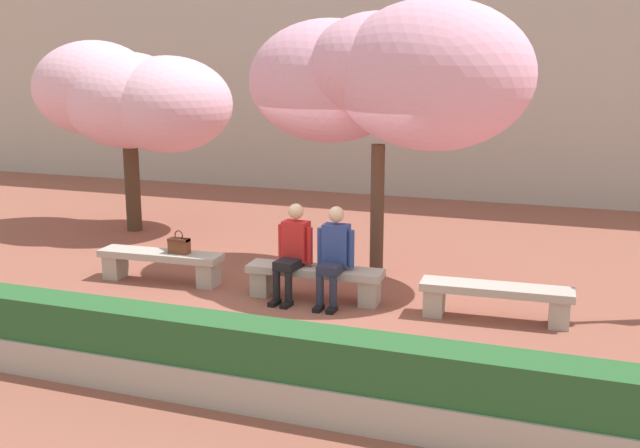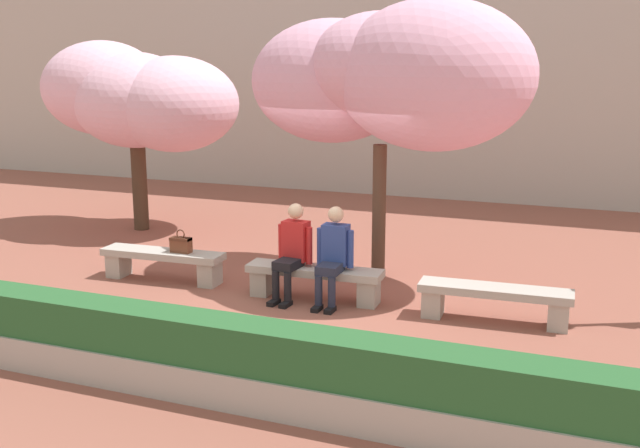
{
  "view_description": "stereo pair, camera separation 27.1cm",
  "coord_description": "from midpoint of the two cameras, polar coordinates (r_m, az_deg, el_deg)",
  "views": [
    {
      "loc": [
        3.38,
        -9.02,
        3.17
      ],
      "look_at": [
        -0.0,
        0.2,
        1.0
      ],
      "focal_mm": 42.0,
      "sensor_mm": 36.0,
      "label": 1
    },
    {
      "loc": [
        3.63,
        -8.92,
        3.17
      ],
      "look_at": [
        -0.0,
        0.2,
        1.0
      ],
      "focal_mm": 42.0,
      "sensor_mm": 36.0,
      "label": 2
    }
  ],
  "objects": [
    {
      "name": "person_seated_right",
      "position": [
        9.79,
        0.28,
        -2.15
      ],
      "size": [
        0.51,
        0.69,
        1.29
      ],
      "color": "black",
      "rests_on": "ground"
    },
    {
      "name": "person_seated_left",
      "position": [
        10.0,
        -2.86,
        -1.86
      ],
      "size": [
        0.51,
        0.7,
        1.29
      ],
      "color": "black",
      "rests_on": "ground"
    },
    {
      "name": "building_facade",
      "position": [
        19.25,
        9.96,
        14.89
      ],
      "size": [
        28.0,
        4.0,
        8.1
      ],
      "primitive_type": "cube",
      "color": "#B7B2A8",
      "rests_on": "ground"
    },
    {
      "name": "cherry_tree_main",
      "position": [
        10.68,
        4.25,
        11.21
      ],
      "size": [
        4.2,
        2.74,
        3.97
      ],
      "color": "#513828",
      "rests_on": "ground"
    },
    {
      "name": "planter_hedge_foreground",
      "position": [
        7.36,
        -10.18,
        -9.96
      ],
      "size": [
        9.6,
        0.5,
        0.8
      ],
      "color": "#ADA89E",
      "rests_on": "ground"
    },
    {
      "name": "stone_bench_near_west",
      "position": [
        10.04,
        -1.17,
        -4.11
      ],
      "size": [
        1.87,
        0.52,
        0.45
      ],
      "color": "#ADA89E",
      "rests_on": "ground"
    },
    {
      "name": "cherry_tree_secondary",
      "position": [
        14.35,
        -14.7,
        9.24
      ],
      "size": [
        3.8,
        2.5,
        3.51
      ],
      "color": "#473323",
      "rests_on": "ground"
    },
    {
      "name": "ground_plane",
      "position": [
        10.14,
        -1.16,
        -5.76
      ],
      "size": [
        100.0,
        100.0,
        0.0
      ],
      "primitive_type": "plane",
      "color": "#8E5142"
    },
    {
      "name": "handbag",
      "position": [
        10.89,
        -11.39,
        -1.55
      ],
      "size": [
        0.3,
        0.15,
        0.34
      ],
      "color": "brown",
      "rests_on": "stone_bench_west_end"
    },
    {
      "name": "stone_bench_west_end",
      "position": [
        11.1,
        -12.73,
        -2.8
      ],
      "size": [
        1.87,
        0.52,
        0.45
      ],
      "color": "#ADA89E",
      "rests_on": "ground"
    },
    {
      "name": "stone_bench_center",
      "position": [
        9.48,
        12.45,
        -5.43
      ],
      "size": [
        1.87,
        0.52,
        0.45
      ],
      "color": "#ADA89E",
      "rests_on": "ground"
    }
  ]
}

